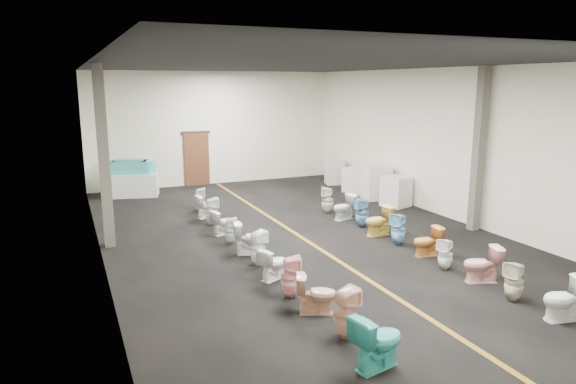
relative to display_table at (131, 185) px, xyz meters
name	(u,v)px	position (x,y,z in m)	size (l,w,h in m)	color
floor	(297,235)	(3.50, -6.88, -0.42)	(16.00, 16.00, 0.00)	black
ceiling	(298,64)	(3.50, -6.88, 4.08)	(16.00, 16.00, 0.00)	black
wall_back	(215,128)	(3.50, 1.12, 1.83)	(10.00, 10.00, 0.00)	beige
wall_front	(570,232)	(3.50, -14.88, 1.83)	(10.00, 10.00, 0.00)	beige
wall_left	(95,165)	(-1.50, -6.88, 1.83)	(16.00, 16.00, 0.00)	beige
wall_right	(449,144)	(8.50, -6.88, 1.83)	(16.00, 16.00, 0.00)	beige
aisle_stripe	(297,235)	(3.50, -6.88, -0.42)	(0.12, 15.60, 0.01)	brown
back_door	(197,159)	(2.70, 1.06, 0.63)	(1.00, 0.10, 2.10)	#562D19
door_frame	(196,132)	(2.70, 1.07, 1.70)	(1.15, 0.08, 0.10)	#331C11
column_left	(104,158)	(-1.25, -5.88, 1.83)	(0.25, 0.25, 4.50)	#59544C
column_right	(479,150)	(8.25, -8.38, 1.83)	(0.25, 0.25, 4.50)	#59544C
display_table	(131,185)	(0.00, 0.00, 0.00)	(1.89, 0.94, 0.84)	silver
bathtub	(130,167)	(0.00, 0.00, 0.65)	(1.79, 1.06, 0.55)	teal
appliance_crate_a	(396,191)	(7.90, -5.17, 0.08)	(0.78, 0.78, 1.00)	silver
appliance_crate_b	(376,182)	(7.90, -3.96, 0.18)	(0.87, 0.87, 1.20)	silver
appliance_crate_c	(357,180)	(7.90, -2.66, 0.04)	(0.82, 0.82, 0.93)	beige
appliance_crate_d	(335,172)	(7.90, -0.93, 0.09)	(0.71, 0.71, 1.01)	silver
toilet_left_0	(378,341)	(1.79, -13.36, 0.00)	(0.47, 0.82, 0.84)	#35AFA6
toilet_left_1	(346,313)	(1.81, -12.41, 0.01)	(0.38, 0.39, 0.85)	#E2AA8C
toilet_left_2	(316,294)	(1.79, -11.40, -0.06)	(0.40, 0.71, 0.72)	#DEAA87
toilet_left_3	(290,277)	(1.65, -10.59, -0.01)	(0.37, 0.38, 0.82)	#F5ACAE
toilet_left_4	(273,263)	(1.70, -9.58, -0.08)	(0.38, 0.67, 0.69)	white
toilet_left_5	(258,248)	(1.70, -8.65, -0.02)	(0.36, 0.37, 0.80)	white
toilet_left_6	(250,238)	(1.80, -7.85, -0.03)	(0.44, 0.77, 0.79)	white
toilet_left_7	(231,231)	(1.62, -6.88, -0.08)	(0.31, 0.31, 0.68)	silver
toilet_left_8	(223,222)	(1.68, -6.01, -0.08)	(0.38, 0.66, 0.67)	white
toilet_left_9	(212,211)	(1.64, -4.99, -0.01)	(0.37, 0.38, 0.82)	white
toilet_left_10	(207,206)	(1.74, -4.12, -0.06)	(0.40, 0.70, 0.71)	white
toilet_left_11	(200,199)	(1.74, -3.21, -0.04)	(0.34, 0.35, 0.76)	silver
toilet_right_1	(565,299)	(5.60, -13.38, -0.03)	(0.44, 0.77, 0.79)	white
toilet_right_2	(514,281)	(5.45, -12.42, -0.03)	(0.35, 0.36, 0.78)	beige
toilet_right_3	(482,264)	(5.58, -11.46, -0.03)	(0.43, 0.75, 0.77)	#F0AAA4
toilet_right_4	(445,254)	(5.38, -10.58, -0.06)	(0.32, 0.33, 0.71)	white
toilet_right_5	(427,241)	(5.61, -9.68, -0.07)	(0.40, 0.69, 0.71)	orange
toilet_right_6	(398,229)	(5.50, -8.68, -0.01)	(0.37, 0.38, 0.83)	#78BCDE
toilet_right_7	(379,221)	(5.50, -7.78, -0.02)	(0.45, 0.79, 0.80)	#E6BF4C
toilet_right_8	(362,212)	(5.52, -6.90, 0.01)	(0.38, 0.39, 0.85)	#649ECE
toilet_right_9	(344,207)	(5.46, -5.97, -0.04)	(0.42, 0.74, 0.75)	silver
toilet_right_10	(328,200)	(5.38, -5.07, 0.00)	(0.38, 0.39, 0.84)	beige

